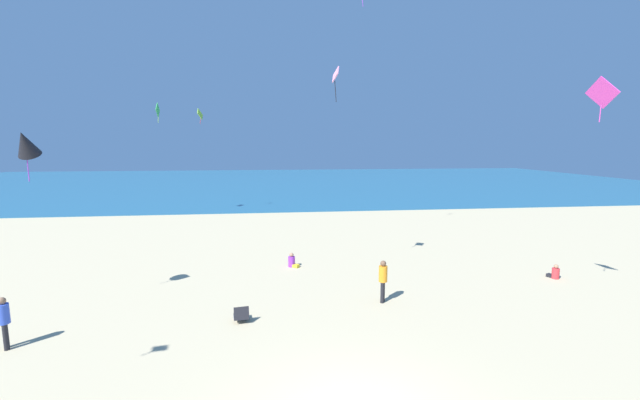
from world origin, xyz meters
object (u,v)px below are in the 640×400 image
(beach_chair_near_camera, at_px, (241,315))
(person_5, at_px, (4,319))
(person_3, at_px, (555,273))
(kite_black, at_px, (25,144))
(kite_pink, at_px, (336,76))
(kite_lime, at_px, (200,114))
(person_4, at_px, (292,262))
(kite_magenta, at_px, (602,93))
(person_2, at_px, (383,278))
(kite_green, at_px, (158,110))

(beach_chair_near_camera, relative_size, person_5, 0.44)
(person_3, xyz_separation_m, kite_black, (-21.04, -1.47, 5.86))
(person_5, bearing_deg, kite_pink, -4.06)
(kite_lime, bearing_deg, person_4, -67.05)
(kite_black, xyz_separation_m, kite_pink, (11.04, 2.81, 2.91))
(beach_chair_near_camera, relative_size, kite_magenta, 0.46)
(person_4, relative_size, kite_lime, 0.54)
(beach_chair_near_camera, height_order, person_2, person_2)
(kite_lime, bearing_deg, kite_black, -95.85)
(beach_chair_near_camera, distance_m, kite_green, 24.25)
(kite_magenta, bearing_deg, beach_chair_near_camera, 177.29)
(person_2, bearing_deg, kite_black, -156.75)
(person_2, relative_size, kite_black, 0.91)
(beach_chair_near_camera, relative_size, person_2, 0.42)
(kite_black, bearing_deg, person_5, -83.57)
(person_5, height_order, kite_pink, kite_pink)
(person_5, relative_size, kite_lime, 1.21)
(kite_pink, bearing_deg, person_5, -154.17)
(beach_chair_near_camera, height_order, kite_magenta, kite_magenta)
(kite_green, relative_size, kite_magenta, 1.06)
(person_2, xyz_separation_m, kite_pink, (-1.41, 3.07, 8.06))
(person_2, xyz_separation_m, person_4, (-3.27, 4.91, -0.69))
(person_4, height_order, kite_magenta, kite_magenta)
(person_2, height_order, person_5, person_2)
(person_2, xyz_separation_m, person_3, (8.58, 1.74, -0.71))
(person_3, height_order, kite_lime, kite_lime)
(person_4, xyz_separation_m, kite_black, (-9.19, -4.64, 5.84))
(person_3, height_order, kite_green, kite_green)
(person_4, xyz_separation_m, kite_magenta, (10.31, -6.61, 7.56))
(person_3, relative_size, person_5, 0.42)
(person_2, relative_size, kite_magenta, 1.08)
(person_4, distance_m, kite_lime, 19.85)
(kite_green, bearing_deg, kite_black, -87.27)
(beach_chair_near_camera, height_order, person_3, person_3)
(person_5, distance_m, kite_pink, 14.44)
(person_2, distance_m, kite_black, 13.48)
(person_2, relative_size, kite_green, 1.02)
(person_3, bearing_deg, kite_lime, 21.88)
(person_5, xyz_separation_m, kite_pink, (10.77, 5.21, 8.09))
(kite_magenta, bearing_deg, kite_pink, 150.51)
(kite_green, bearing_deg, kite_magenta, -46.83)
(beach_chair_near_camera, relative_size, person_4, 0.98)
(person_4, xyz_separation_m, kite_green, (-10.13, 15.17, 8.57))
(person_2, height_order, kite_magenta, kite_magenta)
(person_4, bearing_deg, person_5, -106.57)
(person_3, bearing_deg, kite_magenta, 134.06)
(kite_green, bearing_deg, person_5, -86.87)
(person_3, height_order, kite_pink, kite_pink)
(kite_pink, bearing_deg, beach_chair_near_camera, -133.04)
(kite_pink, bearing_deg, kite_green, 125.18)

